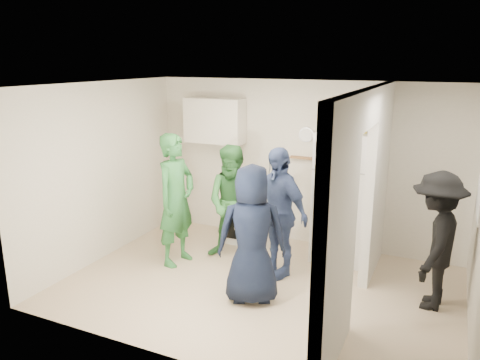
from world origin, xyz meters
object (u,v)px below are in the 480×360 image
(fridge, at_px, (344,196))
(person_navy, at_px, (252,235))
(yellow_cup_stack_top, at_px, (364,124))
(person_green_center, at_px, (234,203))
(wicker_basket, at_px, (342,125))
(person_nook, at_px, (436,241))
(stove, at_px, (252,215))
(person_denim, at_px, (278,212))
(blue_bowl, at_px, (342,115))
(person_green_left, at_px, (176,200))

(fridge, xyz_separation_m, person_navy, (-0.68, -1.69, -0.09))
(yellow_cup_stack_top, height_order, person_green_center, yellow_cup_stack_top)
(wicker_basket, relative_size, person_navy, 0.21)
(person_nook, bearing_deg, wicker_basket, -120.05)
(stove, bearing_deg, person_denim, -50.13)
(fridge, bearing_deg, person_green_center, -154.46)
(wicker_basket, bearing_deg, blue_bowl, 0.00)
(stove, distance_m, person_denim, 1.25)
(blue_bowl, relative_size, person_green_left, 0.13)
(wicker_basket, relative_size, person_green_left, 0.19)
(person_denim, bearing_deg, blue_bowl, 84.82)
(yellow_cup_stack_top, xyz_separation_m, person_navy, (-0.90, -1.59, -1.14))
(person_denim, relative_size, person_nook, 1.07)
(person_navy, xyz_separation_m, person_nook, (1.93, 0.76, -0.03))
(fridge, relative_size, yellow_cup_stack_top, 7.37)
(person_green_center, xyz_separation_m, person_nook, (2.65, -0.26, -0.02))
(wicker_basket, height_order, yellow_cup_stack_top, yellow_cup_stack_top)
(fridge, xyz_separation_m, person_green_center, (-1.40, -0.67, -0.10))
(person_green_center, relative_size, person_denim, 0.96)
(fridge, distance_m, yellow_cup_stack_top, 1.07)
(yellow_cup_stack_top, bearing_deg, person_green_left, -155.61)
(stove, distance_m, person_nook, 2.87)
(stove, relative_size, person_nook, 0.54)
(blue_bowl, bearing_deg, person_nook, -35.94)
(wicker_basket, distance_m, person_navy, 2.13)
(person_denim, bearing_deg, fridge, 79.02)
(yellow_cup_stack_top, bearing_deg, blue_bowl, 154.89)
(blue_bowl, bearing_deg, person_navy, -108.60)
(blue_bowl, xyz_separation_m, person_navy, (-0.58, -1.74, -1.22))
(blue_bowl, height_order, person_green_left, blue_bowl)
(person_green_left, height_order, person_green_center, person_green_left)
(person_navy, distance_m, person_nook, 2.08)
(fridge, height_order, yellow_cup_stack_top, yellow_cup_stack_top)
(person_nook, bearing_deg, person_green_center, -89.74)
(wicker_basket, xyz_separation_m, person_nook, (1.35, -0.98, -1.12))
(person_green_center, relative_size, person_nook, 1.03)
(fridge, relative_size, person_navy, 1.11)
(person_green_center, bearing_deg, fridge, 15.18)
(yellow_cup_stack_top, distance_m, person_navy, 2.15)
(stove, height_order, blue_bowl, blue_bowl)
(person_nook, bearing_deg, person_green_left, -80.58)
(fridge, distance_m, person_navy, 1.82)
(person_denim, height_order, person_navy, person_denim)
(person_navy, bearing_deg, stove, -91.57)
(fridge, height_order, person_denim, fridge)
(person_nook, bearing_deg, person_navy, -62.70)
(person_green_left, height_order, person_nook, person_green_left)
(person_green_left, bearing_deg, fridge, -53.85)
(fridge, bearing_deg, person_green_left, -151.16)
(stove, xyz_separation_m, person_navy, (0.74, -1.72, 0.39))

